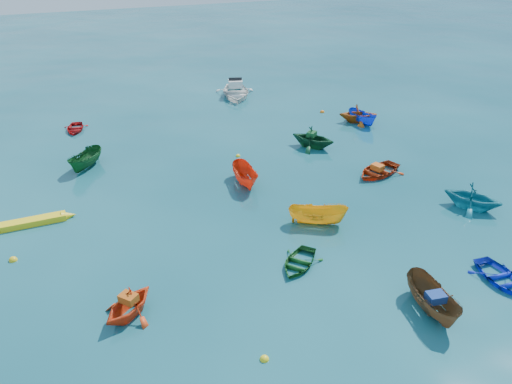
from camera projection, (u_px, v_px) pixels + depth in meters
name	position (u px, v px, depth m)	size (l,w,h in m)	color
ground	(295.00, 246.00, 23.58)	(160.00, 160.00, 0.00)	#0A3E49
sampan_brown_mid	(430.00, 310.00, 19.63)	(1.21, 3.21, 1.24)	brown
dinghy_blue_se	(501.00, 281.00, 21.24)	(1.99, 2.78, 0.58)	#0F24C0
dinghy_orange_w	(130.00, 315.00, 19.40)	(2.11, 2.45, 1.29)	#E84115
sampan_yellow_mid	(317.00, 224.00, 25.34)	(1.13, 2.99, 1.16)	#F6AE15
dinghy_green_e	(298.00, 265.00, 22.24)	(1.80, 2.52, 0.52)	#12501C
dinghy_cyan_se	(470.00, 208.00, 26.75)	(2.53, 2.93, 1.54)	teal
sampan_orange_n	(246.00, 184.00, 29.23)	(1.18, 3.13, 1.21)	red
dinghy_green_n	(312.00, 147.00, 34.04)	(2.57, 2.98, 1.57)	#0F4223
dinghy_red_ne	(378.00, 174.00, 30.36)	(2.32, 3.24, 0.67)	#AA2F0E
sampan_blue_far	(362.00, 123.00, 38.13)	(1.07, 2.83, 1.10)	blue
dinghy_red_far	(75.00, 130.00, 36.80)	(1.79, 2.50, 0.52)	#B10E10
dinghy_orange_far	(357.00, 122.00, 38.38)	(2.46, 2.85, 1.50)	#BD5711
sampan_green_far	(87.00, 167.00, 31.19)	(1.15, 3.05, 1.18)	#114C1F
kayak_yellow	(31.00, 225.00, 25.23)	(0.62, 4.15, 0.42)	yellow
motorboat_white	(236.00, 97.00, 44.07)	(3.46, 4.83, 1.60)	white
tarp_blue_a	(436.00, 297.00, 19.13)	(0.70, 0.53, 0.34)	navy
tarp_orange_a	(128.00, 298.00, 19.06)	(0.66, 0.50, 0.32)	#BE5113
tarp_green_b	(312.00, 134.00, 33.64)	(0.66, 0.50, 0.32)	#134E21
tarp_orange_b	(378.00, 167.00, 30.06)	(0.69, 0.52, 0.33)	#DD5C16
buoy_ye_a	(264.00, 359.00, 17.42)	(0.33, 0.33, 0.33)	yellow
buoy_ye_b	(13.00, 260.00, 22.55)	(0.38, 0.38, 0.38)	gold
buoy_or_c	(246.00, 184.00, 29.25)	(0.35, 0.35, 0.35)	#D6670B
buoy_ye_c	(238.00, 156.00, 32.70)	(0.30, 0.30, 0.30)	yellow
buoy_or_d	(359.00, 126.00, 37.61)	(0.29, 0.29, 0.29)	#DC610B
buoy_or_e	(322.00, 112.00, 40.36)	(0.36, 0.36, 0.36)	orange
buoy_ye_e	(321.00, 143.00, 34.65)	(0.38, 0.38, 0.38)	yellow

